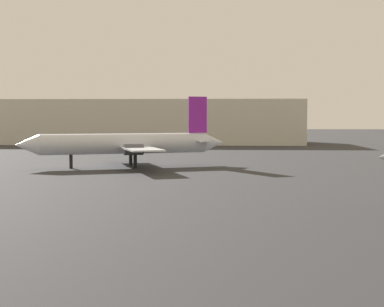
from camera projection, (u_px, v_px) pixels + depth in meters
The scene contains 2 objects.
airplane_distant at pixel (127, 144), 75.83m from camera, with size 28.24×21.81×9.81m.
terminal_building at pixel (141, 122), 146.33m from camera, with size 83.78×26.73×11.26m, color beige.
Camera 1 is at (1.75, -12.57, 6.93)m, focal length 51.43 mm.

